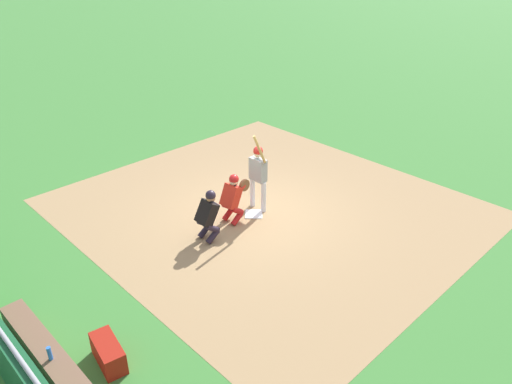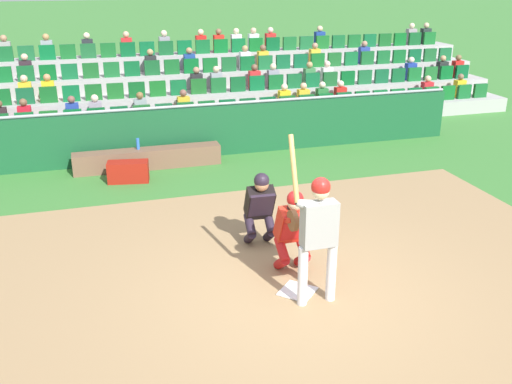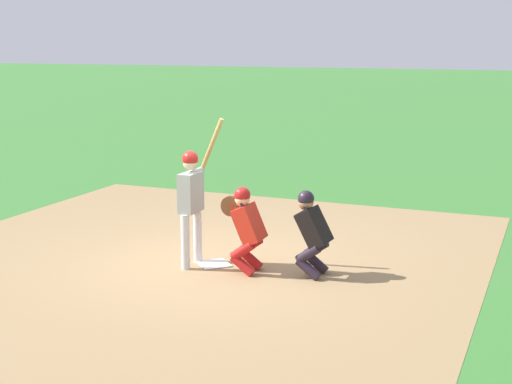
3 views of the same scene
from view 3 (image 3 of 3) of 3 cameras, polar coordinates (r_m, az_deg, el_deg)
The scene contains 6 objects.
ground_plane at distance 11.27m, azimuth -3.27°, elevation -5.65°, with size 160.00×160.00×0.00m, color #397731.
infield_dirt_patch at distance 11.48m, azimuth -5.53°, elevation -5.33°, with size 9.78×8.90×0.01m, color #9B7B53.
home_plate_marker at distance 11.26m, azimuth -3.27°, elevation -5.57°, with size 0.44×0.44×0.02m, color white.
batter_at_plate at distance 11.00m, azimuth -5.00°, elevation -0.22°, with size 0.59×0.55×2.23m.
catcher_crouching at distance 10.73m, azimuth -0.80°, elevation -2.53°, with size 0.47×0.72×1.29m.
home_plate_umpire at distance 10.59m, azimuth 4.30°, elevation -2.90°, with size 0.48×0.50×1.27m.
Camera 3 is at (-9.67, -4.71, 3.34)m, focal length 51.71 mm.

